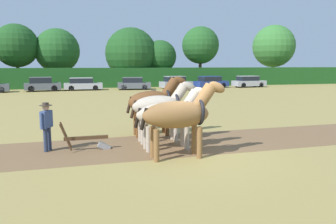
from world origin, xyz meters
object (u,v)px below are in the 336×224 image
(draft_horse_lead_left, at_px, (180,114))
(parked_car_center, at_px, (83,84))
(tree_right, at_px, (200,45))
(farmer_beside_team, at_px, (154,106))
(parked_car_end_right, at_px, (249,82))
(parked_car_center_right, at_px, (134,84))
(tree_center_right, at_px, (160,57))
(plow, at_px, (90,141))
(parked_car_center_left, at_px, (42,84))
(draft_horse_trail_right, at_px, (154,102))
(farmer_at_plow, at_px, (47,123))
(parked_car_far_right, at_px, (211,82))
(tree_center_left, at_px, (57,51))
(draft_horse_trail_left, at_px, (161,106))
(tree_left, at_px, (16,46))
(draft_horse_lead_right, at_px, (169,114))
(tree_far_right, at_px, (274,46))
(parked_car_right, at_px, (176,83))
(tree_center, at_px, (131,53))

(draft_horse_lead_left, xyz_separation_m, parked_car_center, (-2.85, 29.79, -0.72))
(tree_right, bearing_deg, farmer_beside_team, -114.05)
(parked_car_end_right, bearing_deg, parked_car_center_right, 176.28)
(tree_right, height_order, draft_horse_lead_left, tree_right)
(tree_center_right, relative_size, plow, 3.69)
(draft_horse_lead_left, xyz_separation_m, parked_car_center_left, (-7.30, 29.47, -0.66))
(tree_right, relative_size, draft_horse_trail_right, 3.15)
(farmer_at_plow, height_order, parked_car_center_left, farmer_at_plow)
(tree_center_right, bearing_deg, parked_car_far_right, -49.53)
(tree_center_left, xyz_separation_m, farmer_at_plow, (1.80, -36.11, -3.86))
(draft_horse_trail_left, distance_m, parked_car_end_right, 32.83)
(tree_left, distance_m, parked_car_center, 11.96)
(farmer_at_plow, bearing_deg, parked_car_center_right, 102.49)
(tree_left, distance_m, tree_center_right, 19.06)
(plow, xyz_separation_m, parked_car_center_right, (5.86, 27.53, 0.39))
(farmer_beside_team, distance_m, parked_car_end_right, 30.46)
(tree_right, relative_size, draft_horse_lead_left, 2.90)
(draft_horse_lead_right, height_order, farmer_beside_team, draft_horse_lead_right)
(tree_left, xyz_separation_m, parked_car_center_right, (14.10, -7.90, -4.70))
(tree_far_right, xyz_separation_m, draft_horse_trail_left, (-27.69, -35.89, -4.54))
(farmer_beside_team, bearing_deg, parked_car_center_right, 103.36)
(tree_center_left, distance_m, parked_car_center_right, 13.35)
(tree_center_right, relative_size, draft_horse_trail_left, 2.37)
(parked_car_right, bearing_deg, parked_car_far_right, -6.24)
(tree_left, bearing_deg, parked_car_far_right, -17.17)
(tree_center_left, bearing_deg, parked_car_center, -68.97)
(draft_horse_lead_left, bearing_deg, parked_car_end_right, 56.73)
(tree_right, relative_size, plow, 4.89)
(farmer_beside_team, height_order, parked_car_center_left, farmer_beside_team)
(tree_center, xyz_separation_m, tree_right, (10.23, -0.23, 1.26))
(draft_horse_lead_left, bearing_deg, parked_car_right, 72.94)
(tree_left, xyz_separation_m, parked_car_end_right, (29.52, -7.70, -4.69))
(parked_car_end_right, bearing_deg, farmer_at_plow, -134.05)
(parked_car_far_right, bearing_deg, tree_left, 152.66)
(draft_horse_trail_left, bearing_deg, plow, -167.87)
(tree_left, height_order, tree_center_left, tree_left)
(tree_center, distance_m, parked_car_center_right, 8.07)
(draft_horse_lead_left, distance_m, parked_car_right, 30.49)
(farmer_beside_team, xyz_separation_m, parked_car_far_right, (12.95, 24.61, -0.35))
(tree_center_left, relative_size, draft_horse_trail_right, 2.92)
(parked_car_center, relative_size, parked_car_end_right, 0.97)
(parked_car_center_left, height_order, parked_car_end_right, parked_car_center_left)
(parked_car_far_right, bearing_deg, plow, -129.94)
(draft_horse_lead_right, distance_m, parked_car_center_left, 29.22)
(parked_car_far_right, relative_size, parked_car_end_right, 1.03)
(farmer_at_plow, bearing_deg, tree_center_left, 120.34)
(tree_center_right, height_order, draft_horse_lead_left, tree_center_right)
(tree_right, bearing_deg, tree_center_left, 174.37)
(draft_horse_trail_left, relative_size, parked_car_end_right, 0.61)
(tree_center, distance_m, draft_horse_trail_left, 34.32)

